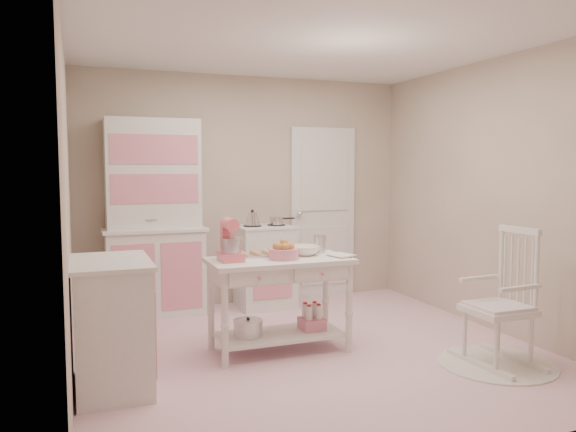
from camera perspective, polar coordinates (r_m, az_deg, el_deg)
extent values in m
plane|color=pink|center=(4.94, 2.33, -13.53)|extent=(3.80, 3.80, 0.00)
cube|color=white|center=(4.80, 2.45, 17.39)|extent=(3.80, 3.80, 0.04)
cube|color=beige|center=(6.48, -4.23, 2.60)|extent=(3.80, 0.04, 2.60)
cube|color=beige|center=(3.04, 16.58, -0.31)|extent=(3.80, 0.04, 2.60)
cube|color=beige|center=(4.32, -21.49, 1.06)|extent=(0.04, 3.80, 2.60)
cube|color=beige|center=(5.71, 20.21, 1.98)|extent=(0.04, 3.80, 2.60)
cube|color=silver|center=(6.80, 3.55, 0.35)|extent=(0.82, 0.05, 2.04)
cube|color=silver|center=(6.04, -13.43, -0.17)|extent=(1.06, 0.50, 2.08)
cube|color=silver|center=(6.33, -2.39, -5.10)|extent=(0.62, 0.57, 0.92)
cube|color=silver|center=(4.23, -17.44, -10.44)|extent=(0.54, 0.84, 0.92)
cylinder|color=white|center=(4.91, 20.40, -13.88)|extent=(0.92, 0.92, 0.01)
cube|color=silver|center=(4.77, 20.60, -7.68)|extent=(0.53, 0.75, 1.10)
cube|color=silver|center=(4.84, -0.86, -9.00)|extent=(1.20, 0.60, 0.80)
cube|color=#F8697B|center=(4.63, -5.86, -2.48)|extent=(0.20, 0.28, 0.34)
cube|color=silver|center=(4.88, -3.25, -4.00)|extent=(0.34, 0.24, 0.02)
cylinder|color=pink|center=(4.71, -0.43, -3.86)|extent=(0.25, 0.25, 0.09)
imported|color=white|center=(4.92, 1.67, -3.53)|extent=(0.27, 0.27, 0.08)
cylinder|color=silver|center=(5.05, 3.21, -2.80)|extent=(0.10, 0.10, 0.17)
imported|color=white|center=(4.82, 4.67, -4.10)|extent=(0.22, 0.26, 0.02)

